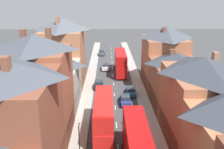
{
  "coord_description": "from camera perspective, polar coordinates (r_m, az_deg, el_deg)",
  "views": [
    {
      "loc": [
        -1.26,
        -10.28,
        18.46
      ],
      "look_at": [
        -0.31,
        43.57,
        1.62
      ],
      "focal_mm": 42.0,
      "sensor_mm": 36.0,
      "label": 1
    }
  ],
  "objects": [
    {
      "name": "pavement_left",
      "position": [
        51.81,
        -5.21,
        -3.51
      ],
      "size": [
        2.2,
        104.0,
        0.14
      ],
      "primitive_type": "cube",
      "color": "#A8A399",
      "rests_on": "ground"
    },
    {
      "name": "pavement_right",
      "position": [
        52.06,
        6.08,
        -3.43
      ],
      "size": [
        2.2,
        104.0,
        0.14
      ],
      "primitive_type": "cube",
      "color": "#A8A399",
      "rests_on": "ground"
    },
    {
      "name": "centre_line_dashes",
      "position": [
        49.85,
        0.51,
        -4.37
      ],
      "size": [
        0.14,
        97.8,
        0.01
      ],
      "color": "silver",
      "rests_on": "ground"
    },
    {
      "name": "terrace_row_left",
      "position": [
        32.71,
        -16.85,
        -5.68
      ],
      "size": [
        8.0,
        58.62,
        14.32
      ],
      "color": "#A36042",
      "rests_on": "ground"
    },
    {
      "name": "terrace_row_right",
      "position": [
        31.38,
        20.7,
        -8.15
      ],
      "size": [
        8.0,
        59.44,
        12.34
      ],
      "color": "brown",
      "rests_on": "ground"
    },
    {
      "name": "double_decker_bus_lead",
      "position": [
        61.72,
        1.85,
        2.67
      ],
      "size": [
        2.74,
        10.8,
        5.3
      ],
      "color": "red",
      "rests_on": "ground"
    },
    {
      "name": "double_decker_bus_mid_street",
      "position": [
        28.97,
        5.39,
        -15.41
      ],
      "size": [
        2.74,
        10.8,
        5.3
      ],
      "color": "#B70F0F",
      "rests_on": "ground"
    },
    {
      "name": "double_decker_bus_far_approaching",
      "position": [
        35.24,
        -1.82,
        -9.0
      ],
      "size": [
        2.74,
        10.8,
        5.3
      ],
      "color": "red",
      "rests_on": "ground"
    },
    {
      "name": "car_near_silver",
      "position": [
        45.62,
        2.92,
        -5.44
      ],
      "size": [
        1.9,
        4.33,
        1.59
      ],
      "color": "navy",
      "rests_on": "ground"
    },
    {
      "name": "car_parked_left_a",
      "position": [
        45.71,
        -1.62,
        -5.35
      ],
      "size": [
        1.9,
        4.24,
        1.63
      ],
      "color": "navy",
      "rests_on": "ground"
    },
    {
      "name": "car_parked_right_a",
      "position": [
        81.16,
        -2.3,
        4.81
      ],
      "size": [
        1.9,
        3.92,
        1.69
      ],
      "color": "#4C515B",
      "rests_on": "ground"
    },
    {
      "name": "car_mid_black",
      "position": [
        49.52,
        4.11,
        -3.58
      ],
      "size": [
        1.9,
        4.15,
        1.58
      ],
      "color": "#236093",
      "rests_on": "ground"
    },
    {
      "name": "car_parked_left_b",
      "position": [
        52.79,
        -2.96,
        -2.15
      ],
      "size": [
        1.9,
        3.82,
        1.7
      ],
      "color": "black",
      "rests_on": "ground"
    },
    {
      "name": "car_mid_white",
      "position": [
        65.28,
        -1.45,
        1.71
      ],
      "size": [
        1.9,
        3.96,
        1.71
      ],
      "color": "silver",
      "rests_on": "ground"
    },
    {
      "name": "street_lamp",
      "position": [
        28.74,
        -7.06,
        -14.77
      ],
      "size": [
        0.2,
        1.12,
        5.5
      ],
      "color": "black",
      "rests_on": "ground"
    }
  ]
}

